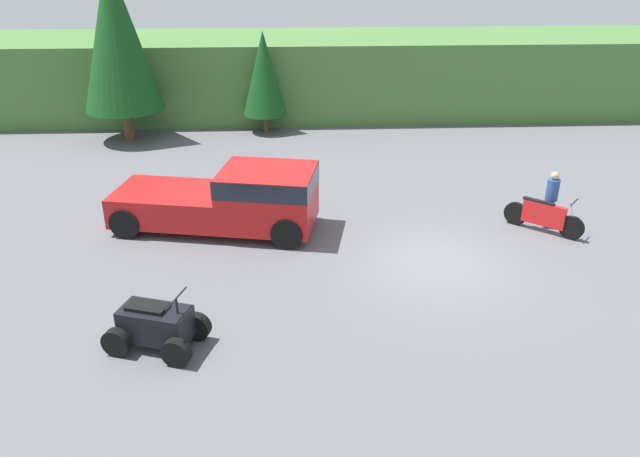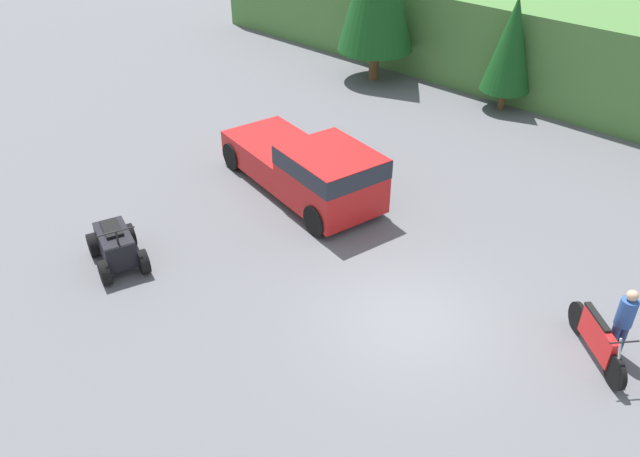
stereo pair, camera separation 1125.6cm
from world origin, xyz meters
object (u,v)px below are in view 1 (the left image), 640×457
(pickup_truck_red, at_px, (235,197))
(quad_atv, at_px, (156,326))
(rider_person, at_px, (551,197))
(dirt_bike, at_px, (544,216))

(pickup_truck_red, height_order, quad_atv, pickup_truck_red)
(pickup_truck_red, height_order, rider_person, pickup_truck_red)
(pickup_truck_red, bearing_deg, dirt_bike, 7.00)
(dirt_bike, height_order, rider_person, rider_person)
(quad_atv, bearing_deg, pickup_truck_red, 95.76)
(quad_atv, bearing_deg, rider_person, 45.39)
(quad_atv, height_order, rider_person, rider_person)
(quad_atv, relative_size, rider_person, 1.29)
(pickup_truck_red, height_order, dirt_bike, pickup_truck_red)
(pickup_truck_red, relative_size, quad_atv, 2.77)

